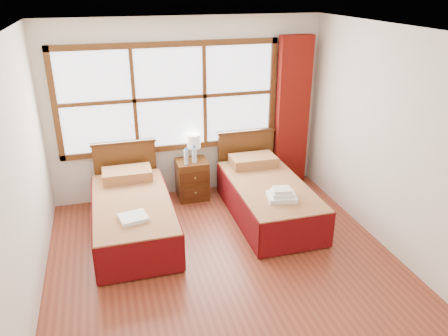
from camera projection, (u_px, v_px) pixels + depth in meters
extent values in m
plane|color=brown|center=(231.00, 276.00, 4.86)|extent=(4.50, 4.50, 0.00)
plane|color=white|center=(233.00, 34.00, 3.83)|extent=(4.50, 4.50, 0.00)
plane|color=silver|center=(187.00, 110.00, 6.34)|extent=(4.00, 0.00, 4.00)
plane|color=silver|center=(15.00, 193.00, 3.85)|extent=(0.00, 4.50, 4.50)
plane|color=silver|center=(404.00, 150.00, 4.85)|extent=(0.00, 4.50, 4.50)
cube|color=white|center=(170.00, 98.00, 6.17)|extent=(3.00, 0.02, 1.40)
cube|color=#532D12|center=(173.00, 147.00, 6.45)|extent=(3.16, 0.06, 0.08)
cube|color=#532D12|center=(167.00, 44.00, 5.86)|extent=(3.16, 0.06, 0.08)
cube|color=#532D12|center=(55.00, 106.00, 5.77)|extent=(0.08, 0.06, 1.56)
cube|color=#532D12|center=(272.00, 91.00, 6.53)|extent=(0.08, 0.06, 1.56)
cube|color=#532D12|center=(134.00, 101.00, 6.03)|extent=(0.05, 0.05, 1.40)
cube|color=#532D12|center=(205.00, 96.00, 6.28)|extent=(0.05, 0.05, 1.40)
cube|color=#532D12|center=(170.00, 98.00, 6.15)|extent=(3.00, 0.05, 0.05)
cube|color=maroon|center=(292.00, 113.00, 6.66)|extent=(0.50, 0.16, 2.30)
cube|color=#40210D|center=(134.00, 227.00, 5.57)|extent=(0.84, 1.68, 0.27)
cube|color=maroon|center=(132.00, 209.00, 5.47)|extent=(0.94, 1.87, 0.23)
cube|color=#610A0C|center=(95.00, 224.00, 5.41)|extent=(0.03, 1.87, 0.47)
cube|color=#610A0C|center=(170.00, 214.00, 5.64)|extent=(0.03, 1.87, 0.47)
cube|color=#610A0C|center=(141.00, 260.00, 4.70)|extent=(0.94, 0.03, 0.47)
cube|color=maroon|center=(127.00, 174.00, 6.00)|extent=(0.66, 0.38, 0.15)
cube|color=#532D12|center=(126.00, 173.00, 6.34)|extent=(0.88, 0.06, 0.92)
cube|color=#40210D|center=(123.00, 143.00, 6.15)|extent=(0.92, 0.08, 0.04)
cube|color=#40210D|center=(268.00, 208.00, 6.03)|extent=(0.84, 1.68, 0.27)
cube|color=maroon|center=(269.00, 192.00, 5.93)|extent=(0.94, 1.87, 0.23)
cube|color=#610A0C|center=(236.00, 205.00, 5.86)|extent=(0.03, 1.87, 0.47)
cube|color=#610A0C|center=(300.00, 196.00, 6.10)|extent=(0.03, 1.87, 0.47)
cube|color=#610A0C|center=(297.00, 236.00, 5.16)|extent=(0.94, 0.03, 0.47)
cube|color=maroon|center=(253.00, 161.00, 6.45)|extent=(0.66, 0.38, 0.15)
cube|color=#532D12|center=(246.00, 160.00, 6.79)|extent=(0.88, 0.06, 0.92)
cube|color=#40210D|center=(246.00, 131.00, 6.61)|extent=(0.92, 0.08, 0.04)
cube|color=#532D12|center=(192.00, 179.00, 6.51)|extent=(0.45, 0.40, 0.60)
cube|color=#40210D|center=(195.00, 192.00, 6.37)|extent=(0.39, 0.02, 0.18)
cube|color=#40210D|center=(195.00, 178.00, 6.28)|extent=(0.39, 0.02, 0.18)
sphere|color=#A28737|center=(196.00, 193.00, 6.36)|extent=(0.03, 0.03, 0.03)
sphere|color=#A28737|center=(195.00, 178.00, 6.26)|extent=(0.03, 0.03, 0.03)
cube|color=white|center=(133.00, 218.00, 5.00)|extent=(0.36, 0.33, 0.05)
cube|color=white|center=(282.00, 197.00, 5.47)|extent=(0.40, 0.37, 0.05)
cube|color=white|center=(282.00, 193.00, 5.45)|extent=(0.30, 0.28, 0.05)
cube|color=white|center=(282.00, 190.00, 5.43)|extent=(0.25, 0.23, 0.04)
cylinder|color=gold|center=(194.00, 159.00, 6.44)|extent=(0.12, 0.12, 0.02)
cylinder|color=gold|center=(194.00, 153.00, 6.40)|extent=(0.03, 0.03, 0.17)
cylinder|color=white|center=(194.00, 141.00, 6.33)|extent=(0.20, 0.20, 0.20)
cylinder|color=silver|center=(186.00, 157.00, 6.24)|extent=(0.06, 0.06, 0.21)
cylinder|color=blue|center=(186.00, 149.00, 6.19)|extent=(0.03, 0.03, 0.03)
cylinder|color=silver|center=(194.00, 155.00, 6.30)|extent=(0.07, 0.07, 0.23)
cylinder|color=blue|center=(194.00, 147.00, 6.25)|extent=(0.03, 0.03, 0.03)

